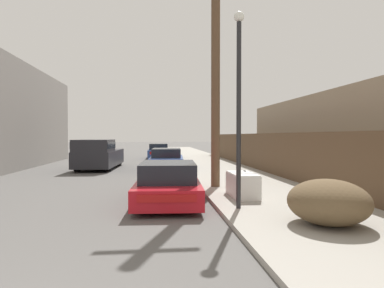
{
  "coord_description": "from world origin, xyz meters",
  "views": [
    {
      "loc": [
        1.59,
        -1.87,
        1.97
      ],
      "look_at": [
        2.88,
        9.97,
        1.68
      ],
      "focal_mm": 32.0,
      "sensor_mm": 36.0,
      "label": 1
    }
  ],
  "objects": [
    {
      "name": "wooden_fence",
      "position": [
        7.25,
        15.8,
        1.11
      ],
      "size": [
        0.08,
        31.61,
        1.98
      ],
      "primitive_type": "cube",
      "color": "brown",
      "rests_on": "sidewalk_curb"
    },
    {
      "name": "sidewalk_curb",
      "position": [
        5.3,
        23.5,
        0.06
      ],
      "size": [
        4.2,
        63.0,
        0.12
      ],
      "primitive_type": "cube",
      "color": "#9E998E",
      "rests_on": "ground"
    },
    {
      "name": "street_lamp",
      "position": [
        3.71,
        6.63,
        2.99
      ],
      "size": [
        0.26,
        0.26,
        4.98
      ],
      "color": "#232326",
      "rests_on": "sidewalk_curb"
    },
    {
      "name": "car_parked_far",
      "position": [
        1.92,
        28.18,
        0.61
      ],
      "size": [
        1.86,
        4.32,
        1.29
      ],
      "rotation": [
        0.0,
        0.0,
        -0.02
      ],
      "color": "#2D478C",
      "rests_on": "ground"
    },
    {
      "name": "discarded_fridge",
      "position": [
        4.24,
        8.26,
        0.48
      ],
      "size": [
        0.73,
        1.62,
        0.74
      ],
      "rotation": [
        0.0,
        0.0,
        -0.01
      ],
      "color": "silver",
      "rests_on": "sidewalk_curb"
    },
    {
      "name": "brush_pile",
      "position": [
        5.18,
        4.86,
        0.59
      ],
      "size": [
        1.66,
        1.77,
        0.95
      ],
      "color": "brown",
      "rests_on": "sidewalk_curb"
    },
    {
      "name": "pickup_truck",
      "position": [
        -1.72,
        18.62,
        0.88
      ],
      "size": [
        2.35,
        5.47,
        1.76
      ],
      "rotation": [
        0.0,
        0.0,
        3.08
      ],
      "color": "#232328",
      "rests_on": "ground"
    },
    {
      "name": "car_parked_mid",
      "position": [
        2.26,
        17.69,
        0.6
      ],
      "size": [
        2.08,
        4.41,
        1.26
      ],
      "rotation": [
        0.0,
        0.0,
        -0.06
      ],
      "color": "#2D478C",
      "rests_on": "ground"
    },
    {
      "name": "building_right_house",
      "position": [
        11.89,
        14.34,
        1.96
      ],
      "size": [
        6.0,
        15.38,
        3.92
      ],
      "primitive_type": "cube",
      "color": "gray",
      "rests_on": "ground"
    },
    {
      "name": "utility_pole",
      "position": [
        3.79,
        10.39,
        4.94
      ],
      "size": [
        1.8,
        0.32,
        9.43
      ],
      "color": "brown",
      "rests_on": "sidewalk_curb"
    },
    {
      "name": "parked_sports_car_red",
      "position": [
        1.98,
        8.31,
        0.55
      ],
      "size": [
        2.05,
        4.71,
        1.2
      ],
      "rotation": [
        0.0,
        0.0,
        -0.05
      ],
      "color": "red",
      "rests_on": "ground"
    }
  ]
}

